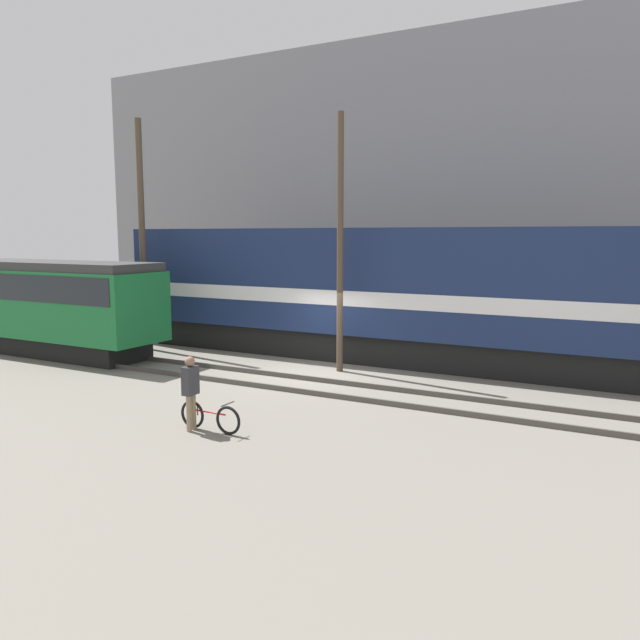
{
  "coord_description": "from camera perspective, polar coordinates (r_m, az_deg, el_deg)",
  "views": [
    {
      "loc": [
        9.29,
        -16.53,
        4.28
      ],
      "look_at": [
        0.65,
        -0.51,
        1.8
      ],
      "focal_mm": 35.0,
      "sensor_mm": 36.0,
      "label": 1
    }
  ],
  "objects": [
    {
      "name": "bicycle",
      "position": [
        14.05,
        -10.03,
        -8.73
      ],
      "size": [
        1.62,
        0.44,
        0.7
      ],
      "color": "black",
      "rests_on": "ground"
    },
    {
      "name": "utility_pole_left",
      "position": [
        24.21,
        -15.94,
        7.38
      ],
      "size": [
        0.23,
        0.23,
        8.49
      ],
      "color": "#4C3D2D",
      "rests_on": "ground"
    },
    {
      "name": "building_backdrop",
      "position": [
        30.62,
        10.84,
        11.68
      ],
      "size": [
        35.87,
        6.0,
        12.89
      ],
      "color": "gray",
      "rests_on": "ground"
    },
    {
      "name": "track_far",
      "position": [
        22.2,
        3.07,
        -3.18
      ],
      "size": [
        60.0,
        1.51,
        0.14
      ],
      "color": "#47423D",
      "rests_on": "ground"
    },
    {
      "name": "utility_pole_center",
      "position": [
        19.41,
        1.85,
        6.9
      ],
      "size": [
        0.2,
        0.2,
        7.98
      ],
      "color": "#4C3D2D",
      "rests_on": "ground"
    },
    {
      "name": "ground_plane",
      "position": [
        19.44,
        -0.97,
        -4.96
      ],
      "size": [
        120.0,
        120.0,
        0.0
      ],
      "primitive_type": "plane",
      "color": "slate"
    },
    {
      "name": "track_near",
      "position": [
        18.16,
        -3.32,
        -5.66
      ],
      "size": [
        60.0,
        1.51,
        0.14
      ],
      "color": "#47423D",
      "rests_on": "ground"
    },
    {
      "name": "streetcar",
      "position": [
        25.08,
        -24.56,
        1.66
      ],
      "size": [
        10.68,
        2.54,
        3.36
      ],
      "color": "black",
      "rests_on": "ground"
    },
    {
      "name": "person",
      "position": [
        14.0,
        -11.76,
        -5.92
      ],
      "size": [
        0.22,
        0.36,
        1.67
      ],
      "color": "#8C7A5B",
      "rests_on": "ground"
    },
    {
      "name": "freight_locomotive",
      "position": [
        21.08,
        8.27,
        2.5
      ],
      "size": [
        21.61,
        3.04,
        5.12
      ],
      "color": "black",
      "rests_on": "ground"
    }
  ]
}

